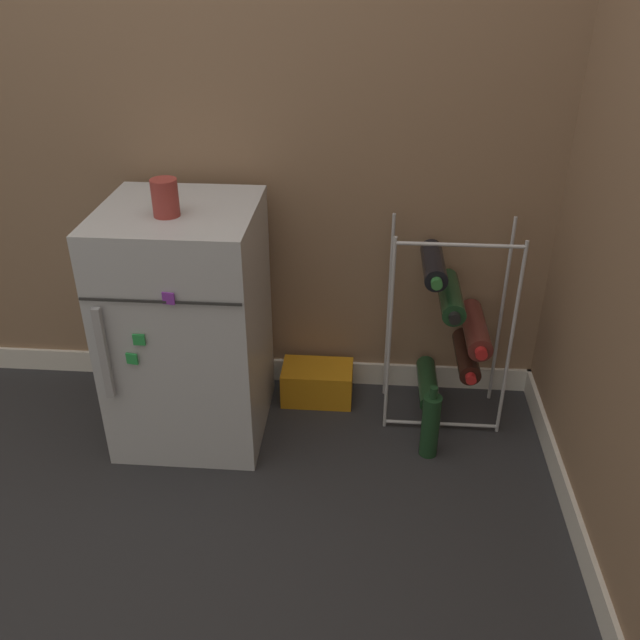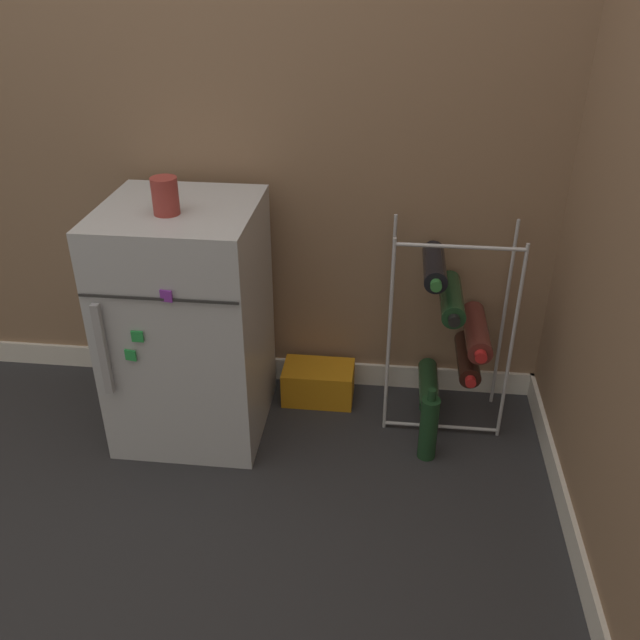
% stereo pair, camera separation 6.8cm
% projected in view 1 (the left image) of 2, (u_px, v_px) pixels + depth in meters
% --- Properties ---
extents(ground_plane, '(14.00, 14.00, 0.00)m').
position_uv_depth(ground_plane, '(264.00, 473.00, 2.20)').
color(ground_plane, '#28282B').
extents(wall_back, '(6.88, 0.07, 2.50)m').
position_uv_depth(wall_back, '(276.00, 40.00, 2.08)').
color(wall_back, '#84664C').
rests_on(wall_back, ground_plane).
extents(mini_fridge, '(0.48, 0.51, 0.81)m').
position_uv_depth(mini_fridge, '(189.00, 325.00, 2.23)').
color(mini_fridge, '#B7BABF').
rests_on(mini_fridge, ground_plane).
extents(wine_rack, '(0.41, 0.31, 0.72)m').
position_uv_depth(wine_rack, '(452.00, 326.00, 2.30)').
color(wine_rack, '#B2B2B7').
rests_on(wine_rack, ground_plane).
extents(soda_box, '(0.26, 0.16, 0.14)m').
position_uv_depth(soda_box, '(317.00, 383.00, 2.52)').
color(soda_box, orange).
rests_on(soda_box, ground_plane).
extents(fridge_top_cup, '(0.08, 0.08, 0.11)m').
position_uv_depth(fridge_top_cup, '(165.00, 198.00, 1.95)').
color(fridge_top_cup, maroon).
rests_on(fridge_top_cup, mini_fridge).
extents(loose_bottle_floor, '(0.06, 0.06, 0.27)m').
position_uv_depth(loose_bottle_floor, '(430.00, 425.00, 2.22)').
color(loose_bottle_floor, '#19381E').
rests_on(loose_bottle_floor, ground_plane).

